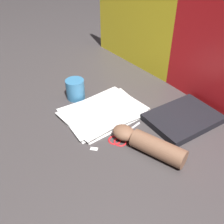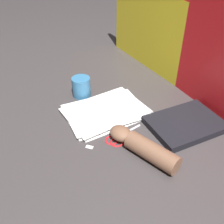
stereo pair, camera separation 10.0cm
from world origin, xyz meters
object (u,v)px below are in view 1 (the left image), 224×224
(book_closed, at_px, (183,118))
(paper_stack, at_px, (104,112))
(scissors, at_px, (120,136))
(hand_forearm, at_px, (149,144))
(mug, at_px, (75,89))

(book_closed, bearing_deg, paper_stack, -135.59)
(paper_stack, distance_m, scissors, 0.16)
(book_closed, height_order, scissors, book_closed)
(paper_stack, height_order, scissors, paper_stack)
(hand_forearm, distance_m, mug, 0.44)
(paper_stack, xyz_separation_m, hand_forearm, (0.27, -0.00, 0.03))
(book_closed, distance_m, hand_forearm, 0.23)
(paper_stack, bearing_deg, book_closed, 44.41)
(book_closed, height_order, mug, mug)
(book_closed, relative_size, mug, 3.23)
(book_closed, xyz_separation_m, hand_forearm, (0.04, -0.23, 0.02))
(hand_forearm, relative_size, mug, 3.17)
(paper_stack, bearing_deg, hand_forearm, -0.37)
(paper_stack, relative_size, hand_forearm, 1.21)
(book_closed, xyz_separation_m, scissors, (-0.07, -0.26, -0.01))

